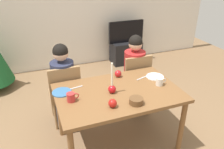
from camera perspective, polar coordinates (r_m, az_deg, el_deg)
ground_plane at (r=3.03m, az=1.40°, el=-16.51°), size 7.68×7.68×0.00m
back_wall at (r=4.78m, az=-10.72°, el=17.00°), size 6.40×0.10×2.60m
dining_table at (r=2.62m, az=1.56°, el=-5.83°), size 1.40×0.90×0.75m
chair_left at (r=3.09m, az=-11.74°, el=-4.27°), size 0.40×0.40×0.90m
chair_right at (r=3.36m, az=5.76°, el=-1.12°), size 0.40×0.40×0.90m
person_left_child at (r=3.09m, az=-11.95°, el=-3.06°), size 0.30×0.30×1.17m
person_right_child at (r=3.36m, az=5.56°, el=-0.01°), size 0.30×0.30×1.17m
tv_stand at (r=5.10m, az=3.45°, el=5.65°), size 0.64×0.40×0.48m
tv at (r=4.96m, az=3.60°, el=10.73°), size 0.79×0.05×0.46m
candle_centerpiece at (r=2.51m, az=0.04°, el=-3.20°), size 0.09×0.09×0.36m
plate_left at (r=2.61m, az=-12.54°, el=-4.37°), size 0.22×0.22×0.01m
plate_right at (r=2.93m, az=10.76°, el=-0.53°), size 0.22×0.22×0.01m
mug_left at (r=2.42m, az=-10.24°, el=-5.64°), size 0.13×0.09×0.10m
mug_right at (r=2.74m, az=11.94°, el=-1.73°), size 0.13×0.09×0.09m
fork_left at (r=2.67m, az=-9.20°, el=-3.31°), size 0.18×0.05×0.01m
fork_right at (r=2.88m, az=7.61°, el=-0.86°), size 0.18×0.07×0.01m
bowl_walnuts at (r=2.36m, az=6.10°, el=-6.62°), size 0.14×0.14×0.07m
apple_near_candle at (r=2.29m, az=0.13°, el=-7.23°), size 0.09×0.09×0.09m
apple_by_left_plate at (r=2.87m, az=1.52°, el=0.22°), size 0.09×0.09×0.09m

